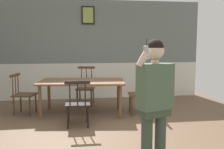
# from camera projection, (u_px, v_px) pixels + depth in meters

# --- Properties ---
(ground_plane) EXTENTS (7.44, 7.44, 0.00)m
(ground_plane) POSITION_uv_depth(u_px,v_px,m) (94.00, 135.00, 4.52)
(ground_plane) COLOR brown
(room_back_partition) EXTENTS (6.77, 0.17, 2.83)m
(room_back_partition) POSITION_uv_depth(u_px,v_px,m) (85.00, 52.00, 7.48)
(room_back_partition) COLOR slate
(room_back_partition) RESTS_ON ground_plane
(dining_table) EXTENTS (2.00, 1.27, 0.76)m
(dining_table) POSITION_uv_depth(u_px,v_px,m) (82.00, 84.00, 5.83)
(dining_table) COLOR brown
(dining_table) RESTS_ON ground_plane
(chair_near_window) EXTENTS (0.54, 0.54, 0.99)m
(chair_near_window) POSITION_uv_depth(u_px,v_px,m) (86.00, 87.00, 6.76)
(chair_near_window) COLOR #513823
(chair_near_window) RESTS_ON ground_plane
(chair_by_doorway) EXTENTS (0.50, 0.50, 1.04)m
(chair_by_doorway) POSITION_uv_depth(u_px,v_px,m) (141.00, 92.00, 5.87)
(chair_by_doorway) COLOR #513823
(chair_by_doorway) RESTS_ON ground_plane
(chair_at_table_head) EXTENTS (0.47, 0.47, 0.91)m
(chair_at_table_head) POSITION_uv_depth(u_px,v_px,m) (78.00, 103.00, 4.95)
(chair_at_table_head) COLOR black
(chair_at_table_head) RESTS_ON ground_plane
(chair_opposite_corner) EXTENTS (0.54, 0.54, 0.91)m
(chair_opposite_corner) POSITION_uv_depth(u_px,v_px,m) (23.00, 94.00, 5.83)
(chair_opposite_corner) COLOR #513823
(chair_opposite_corner) RESTS_ON ground_plane
(person_figure) EXTENTS (0.53, 0.34, 1.63)m
(person_figure) POSITION_uv_depth(u_px,v_px,m) (155.00, 97.00, 3.15)
(person_figure) COLOR #3A493A
(person_figure) RESTS_ON ground_plane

